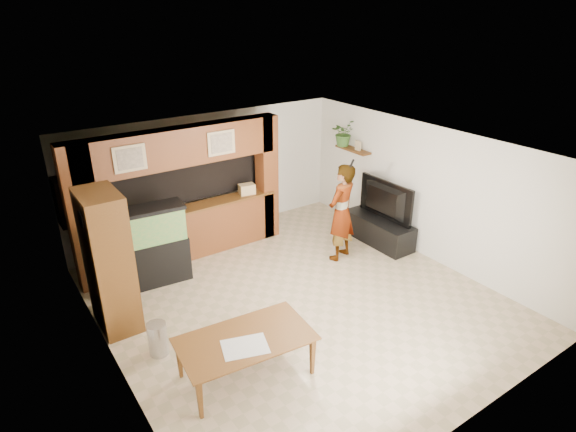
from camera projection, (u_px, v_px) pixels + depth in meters
floor at (298, 300)px, 8.16m from camera, size 6.50×6.50×0.00m
ceiling at (300, 152)px, 7.10m from camera, size 6.50×6.50×0.00m
wall_back at (208, 175)px, 10.08m from camera, size 6.00×0.00×6.00m
wall_left at (107, 290)px, 6.08m from camera, size 0.00×6.50×6.50m
wall_right at (426, 192)px, 9.19m from camera, size 0.00×6.50×6.50m
partition at (177, 193)px, 9.12m from camera, size 4.20×0.99×2.60m
wall_clock at (82, 219)px, 6.60m from camera, size 0.05×0.25×0.25m
wall_shelf at (353, 150)px, 10.41m from camera, size 0.25×0.90×0.04m
pantry_cabinet at (109, 262)px, 7.13m from camera, size 0.55×0.90×2.20m
trash_can at (158, 339)px, 6.82m from camera, size 0.28×0.28×0.51m
aquarium at (149, 247)px, 8.40m from camera, size 1.31×0.49×1.45m
tv_stand at (378, 230)px, 10.04m from camera, size 0.58×1.58×0.53m
television at (381, 201)px, 9.77m from camera, size 0.20×1.39×0.80m
photo_frame at (358, 146)px, 10.25m from camera, size 0.04×0.16×0.21m
potted_plant at (343, 133)px, 10.51m from camera, size 0.66×0.62×0.58m
person at (341, 213)px, 9.15m from camera, size 0.81×0.66×1.92m
microphone at (352, 163)px, 8.64m from camera, size 0.04×0.11×0.17m
dining_table at (247, 358)px, 6.37m from camera, size 1.84×1.14×0.62m
newspaper_a at (245, 347)px, 6.11m from camera, size 0.68×0.57×0.01m
counter_box at (247, 189)px, 9.78m from camera, size 0.34×0.26×0.21m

